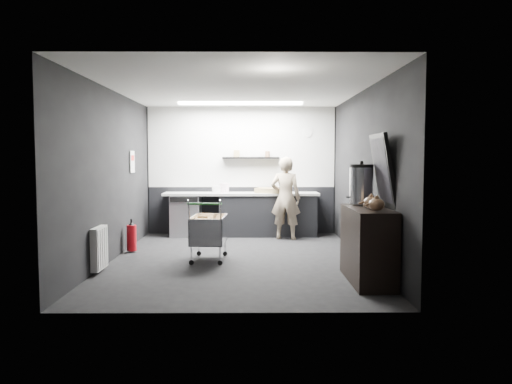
{
  "coord_description": "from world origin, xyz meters",
  "views": [
    {
      "loc": [
        0.22,
        -7.89,
        1.63
      ],
      "look_at": [
        0.29,
        0.4,
        1.05
      ],
      "focal_mm": 35.0,
      "sensor_mm": 36.0,
      "label": 1
    }
  ],
  "objects": [
    {
      "name": "white_container",
      "position": [
        -0.51,
        2.37,
        0.97
      ],
      "size": [
        0.19,
        0.16,
        0.14
      ],
      "primitive_type": "cube",
      "rotation": [
        0.0,
        0.0,
        0.28
      ],
      "color": "silver",
      "rests_on": "prep_counter"
    },
    {
      "name": "fire_extinguisher",
      "position": [
        -1.85,
        0.63,
        0.27
      ],
      "size": [
        0.17,
        0.17,
        0.55
      ],
      "color": "#A90B13",
      "rests_on": "floor"
    },
    {
      "name": "wall_front",
      "position": [
        0.0,
        -2.75,
        1.35
      ],
      "size": [
        5.5,
        0.0,
        5.5
      ],
      "primitive_type": "plane",
      "rotation": [
        -1.57,
        0.0,
        0.0
      ],
      "color": "black",
      "rests_on": "floor"
    },
    {
      "name": "prep_counter",
      "position": [
        0.14,
        2.42,
        0.46
      ],
      "size": [
        3.2,
        0.61,
        0.9
      ],
      "color": "black",
      "rests_on": "floor"
    },
    {
      "name": "sideboard",
      "position": [
        1.75,
        -1.41,
        0.61
      ],
      "size": [
        0.56,
        1.3,
        1.94
      ],
      "color": "black",
      "rests_on": "floor"
    },
    {
      "name": "pink_tub",
      "position": [
        -0.35,
        2.42,
        1.0
      ],
      "size": [
        0.2,
        0.2,
        0.2
      ],
      "primitive_type": "cylinder",
      "color": "silver",
      "rests_on": "prep_counter"
    },
    {
      "name": "poster",
      "position": [
        -1.98,
        1.3,
        1.55
      ],
      "size": [
        0.02,
        0.3,
        0.4
      ],
      "primitive_type": "cube",
      "color": "silver",
      "rests_on": "wall_left"
    },
    {
      "name": "person",
      "position": [
        0.89,
        1.97,
        0.82
      ],
      "size": [
        0.67,
        0.52,
        1.64
      ],
      "primitive_type": "imported",
      "rotation": [
        0.0,
        0.0,
        2.91
      ],
      "color": "beige",
      "rests_on": "floor"
    },
    {
      "name": "dado_panel",
      "position": [
        0.0,
        2.73,
        0.5
      ],
      "size": [
        3.95,
        0.02,
        1.0
      ],
      "primitive_type": "cube",
      "color": "black",
      "rests_on": "wall_back"
    },
    {
      "name": "poster_red_band",
      "position": [
        -1.98,
        1.3,
        1.62
      ],
      "size": [
        0.02,
        0.22,
        0.1
      ],
      "primitive_type": "cube",
      "color": "red",
      "rests_on": "poster"
    },
    {
      "name": "cardboard_box",
      "position": [
        0.57,
        2.37,
        0.95
      ],
      "size": [
        0.61,
        0.53,
        0.1
      ],
      "primitive_type": "cube",
      "rotation": [
        0.0,
        0.0,
        -0.34
      ],
      "color": "olive",
      "rests_on": "prep_counter"
    },
    {
      "name": "wall_right",
      "position": [
        2.0,
        0.0,
        1.35
      ],
      "size": [
        0.0,
        5.5,
        5.5
      ],
      "primitive_type": "plane",
      "rotation": [
        1.57,
        0.0,
        -1.57
      ],
      "color": "black",
      "rests_on": "floor"
    },
    {
      "name": "wall_back",
      "position": [
        0.0,
        2.75,
        1.35
      ],
      "size": [
        5.5,
        0.0,
        5.5
      ],
      "primitive_type": "plane",
      "rotation": [
        1.57,
        0.0,
        0.0
      ],
      "color": "black",
      "rests_on": "floor"
    },
    {
      "name": "ceiling_strip",
      "position": [
        0.0,
        1.85,
        2.67
      ],
      "size": [
        2.4,
        0.2,
        0.04
      ],
      "primitive_type": "cube",
      "color": "white",
      "rests_on": "ceiling"
    },
    {
      "name": "wall_left",
      "position": [
        -2.0,
        0.0,
        1.35
      ],
      "size": [
        0.0,
        5.5,
        5.5
      ],
      "primitive_type": "plane",
      "rotation": [
        1.57,
        0.0,
        1.57
      ],
      "color": "black",
      "rests_on": "floor"
    },
    {
      "name": "radiator",
      "position": [
        -1.94,
        -0.9,
        0.35
      ],
      "size": [
        0.1,
        0.5,
        0.6
      ],
      "primitive_type": "cube",
      "color": "silver",
      "rests_on": "wall_left"
    },
    {
      "name": "floating_shelf",
      "position": [
        0.2,
        2.62,
        1.62
      ],
      "size": [
        1.2,
        0.22,
        0.04
      ],
      "primitive_type": "cube",
      "color": "black",
      "rests_on": "wall_back"
    },
    {
      "name": "shopping_cart",
      "position": [
        -0.46,
        -0.06,
        0.45
      ],
      "size": [
        0.56,
        0.89,
        0.96
      ],
      "color": "silver",
      "rests_on": "floor"
    },
    {
      "name": "floor",
      "position": [
        0.0,
        0.0,
        0.0
      ],
      "size": [
        5.5,
        5.5,
        0.0
      ],
      "primitive_type": "plane",
      "color": "black",
      "rests_on": "ground"
    },
    {
      "name": "wall_clock",
      "position": [
        1.4,
        2.72,
        2.15
      ],
      "size": [
        0.2,
        0.03,
        0.2
      ],
      "primitive_type": "cylinder",
      "rotation": [
        1.57,
        0.0,
        0.0
      ],
      "color": "silver",
      "rests_on": "wall_back"
    },
    {
      "name": "ceiling",
      "position": [
        0.0,
        0.0,
        2.7
      ],
      "size": [
        5.5,
        5.5,
        0.0
      ],
      "primitive_type": "plane",
      "rotation": [
        3.14,
        0.0,
        0.0
      ],
      "color": "white",
      "rests_on": "wall_back"
    },
    {
      "name": "kitchen_wall_panel",
      "position": [
        0.0,
        2.73,
        1.85
      ],
      "size": [
        3.95,
        0.02,
        1.7
      ],
      "primitive_type": "cube",
      "color": "beige",
      "rests_on": "wall_back"
    }
  ]
}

